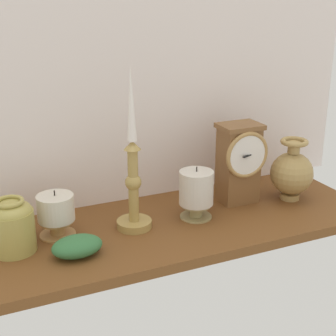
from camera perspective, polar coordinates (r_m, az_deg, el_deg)
ground_plane at (r=122.67cm, az=0.55°, el=-6.61°), size 100.00×36.00×2.40cm
back_wall at (r=128.60cm, az=-2.90°, el=10.44°), size 120.00×2.00×65.00cm
mantel_clock at (r=130.83cm, az=8.09°, el=0.71°), size 12.11×9.41×20.93cm
candlestick_tall_left at (r=114.76cm, az=-3.98°, el=-1.19°), size 8.27×8.27×38.20cm
brass_vase_bulbous at (r=136.37cm, az=13.76°, el=-0.41°), size 11.28×11.28×16.57cm
brass_vase_jar at (r=111.68cm, az=-17.30°, el=-6.15°), size 9.50×9.50×11.96cm
pillar_candle_front at (r=116.19cm, az=-12.58°, el=-4.97°), size 8.34×8.34×10.99cm
pillar_candle_near_clock at (r=122.07cm, az=3.17°, el=-2.65°), size 8.34×8.34×13.19cm
ivy_sprig at (r=108.37cm, az=-10.27°, el=-8.73°), size 10.78×7.55×4.37cm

